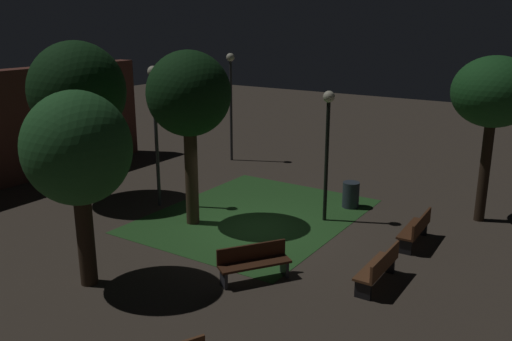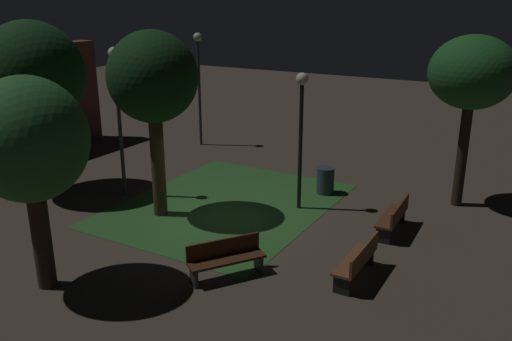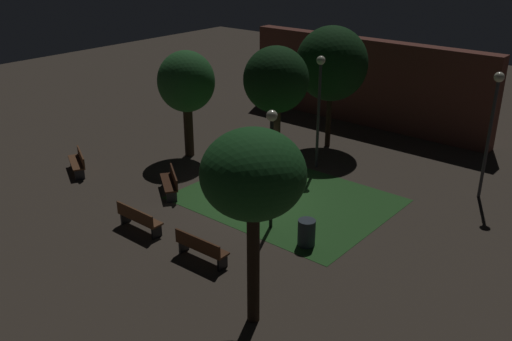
{
  "view_description": "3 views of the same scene",
  "coord_description": "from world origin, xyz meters",
  "px_view_note": "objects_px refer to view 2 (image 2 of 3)",
  "views": [
    {
      "loc": [
        -12.87,
        -8.3,
        6.2
      ],
      "look_at": [
        1.21,
        0.88,
        1.44
      ],
      "focal_mm": 37.6,
      "sensor_mm": 36.0,
      "label": 1
    },
    {
      "loc": [
        -11.98,
        -7.74,
        6.14
      ],
      "look_at": [
        0.58,
        -0.54,
        1.42
      ],
      "focal_mm": 37.17,
      "sensor_mm": 36.0,
      "label": 2
    },
    {
      "loc": [
        12.06,
        -14.5,
        9.19
      ],
      "look_at": [
        0.36,
        -0.46,
        1.41
      ],
      "focal_mm": 39.12,
      "sensor_mm": 36.0,
      "label": 3
    }
  ],
  "objects_px": {
    "bench_near_trees": "(226,257)",
    "trash_bin": "(325,181)",
    "bench_front_right": "(394,216)",
    "lamp_post_plaza_east": "(301,117)",
    "tree_right_canopy": "(472,74)",
    "tree_back_left": "(32,75)",
    "tree_near_wall": "(153,80)",
    "tree_lawn_side": "(28,142)",
    "bench_lawn_edge": "(358,260)",
    "lamp_post_near_wall": "(117,98)",
    "lamp_post_path_center": "(199,71)"
  },
  "relations": [
    {
      "from": "bench_near_trees",
      "to": "trash_bin",
      "type": "xyz_separation_m",
      "value": [
        6.22,
        0.13,
        -0.04
      ]
    },
    {
      "from": "bench_front_right",
      "to": "lamp_post_plaza_east",
      "type": "height_order",
      "value": "lamp_post_plaza_east"
    },
    {
      "from": "tree_right_canopy",
      "to": "tree_back_left",
      "type": "xyz_separation_m",
      "value": [
        -5.57,
        12.03,
        -0.17
      ]
    },
    {
      "from": "tree_near_wall",
      "to": "tree_lawn_side",
      "type": "distance_m",
      "value": 4.57
    },
    {
      "from": "bench_lawn_edge",
      "to": "tree_back_left",
      "type": "height_order",
      "value": "tree_back_left"
    },
    {
      "from": "tree_back_left",
      "to": "trash_bin",
      "type": "bearing_deg",
      "value": -61.09
    },
    {
      "from": "tree_right_canopy",
      "to": "lamp_post_near_wall",
      "type": "height_order",
      "value": "tree_right_canopy"
    },
    {
      "from": "lamp_post_path_center",
      "to": "lamp_post_plaza_east",
      "type": "bearing_deg",
      "value": -123.48
    },
    {
      "from": "bench_lawn_edge",
      "to": "tree_right_canopy",
      "type": "relative_size",
      "value": 0.35
    },
    {
      "from": "bench_front_right",
      "to": "tree_lawn_side",
      "type": "distance_m",
      "value": 9.36
    },
    {
      "from": "tree_back_left",
      "to": "trash_bin",
      "type": "xyz_separation_m",
      "value": [
        4.46,
        -8.08,
        -3.43
      ]
    },
    {
      "from": "tree_lawn_side",
      "to": "tree_right_canopy",
      "type": "height_order",
      "value": "tree_right_canopy"
    },
    {
      "from": "lamp_post_path_center",
      "to": "lamp_post_near_wall",
      "type": "distance_m",
      "value": 6.57
    },
    {
      "from": "tree_near_wall",
      "to": "lamp_post_near_wall",
      "type": "height_order",
      "value": "tree_near_wall"
    },
    {
      "from": "tree_near_wall",
      "to": "tree_right_canopy",
      "type": "height_order",
      "value": "tree_near_wall"
    },
    {
      "from": "bench_front_right",
      "to": "tree_near_wall",
      "type": "distance_m",
      "value": 7.61
    },
    {
      "from": "tree_near_wall",
      "to": "trash_bin",
      "type": "distance_m",
      "value": 6.48
    },
    {
      "from": "trash_bin",
      "to": "bench_front_right",
      "type": "bearing_deg",
      "value": -124.11
    },
    {
      "from": "bench_lawn_edge",
      "to": "tree_near_wall",
      "type": "height_order",
      "value": "tree_near_wall"
    },
    {
      "from": "tree_near_wall",
      "to": "tree_lawn_side",
      "type": "height_order",
      "value": "tree_near_wall"
    },
    {
      "from": "tree_near_wall",
      "to": "lamp_post_plaza_east",
      "type": "xyz_separation_m",
      "value": [
        2.47,
        -3.38,
        -1.15
      ]
    },
    {
      "from": "lamp_post_plaza_east",
      "to": "bench_front_right",
      "type": "bearing_deg",
      "value": -95.86
    },
    {
      "from": "tree_back_left",
      "to": "lamp_post_plaza_east",
      "type": "distance_m",
      "value": 8.45
    },
    {
      "from": "tree_lawn_side",
      "to": "tree_right_canopy",
      "type": "xyz_separation_m",
      "value": [
        9.67,
        -7.05,
        0.72
      ]
    },
    {
      "from": "trash_bin",
      "to": "lamp_post_path_center",
      "type": "bearing_deg",
      "value": 67.3
    },
    {
      "from": "tree_near_wall",
      "to": "lamp_post_plaza_east",
      "type": "distance_m",
      "value": 4.34
    },
    {
      "from": "lamp_post_plaza_east",
      "to": "tree_lawn_side",
      "type": "bearing_deg",
      "value": 157.28
    },
    {
      "from": "bench_near_trees",
      "to": "tree_right_canopy",
      "type": "height_order",
      "value": "tree_right_canopy"
    },
    {
      "from": "bench_lawn_edge",
      "to": "tree_near_wall",
      "type": "relative_size",
      "value": 0.34
    },
    {
      "from": "lamp_post_plaza_east",
      "to": "trash_bin",
      "type": "xyz_separation_m",
      "value": [
        1.6,
        -0.19,
        -2.4
      ]
    },
    {
      "from": "bench_near_trees",
      "to": "tree_back_left",
      "type": "height_order",
      "value": "tree_back_left"
    },
    {
      "from": "trash_bin",
      "to": "bench_lawn_edge",
      "type": "bearing_deg",
      "value": -149.71
    },
    {
      "from": "bench_front_right",
      "to": "lamp_post_plaza_east",
      "type": "xyz_separation_m",
      "value": [
        0.31,
        3.02,
        2.37
      ]
    },
    {
      "from": "tree_near_wall",
      "to": "lamp_post_near_wall",
      "type": "distance_m",
      "value": 2.28
    },
    {
      "from": "bench_lawn_edge",
      "to": "tree_back_left",
      "type": "distance_m",
      "value": 11.43
    },
    {
      "from": "bench_near_trees",
      "to": "lamp_post_near_wall",
      "type": "xyz_separation_m",
      "value": [
        2.81,
        5.74,
        2.73
      ]
    },
    {
      "from": "lamp_post_near_wall",
      "to": "trash_bin",
      "type": "distance_m",
      "value": 7.12
    },
    {
      "from": "bench_lawn_edge",
      "to": "tree_back_left",
      "type": "bearing_deg",
      "value": 88.06
    },
    {
      "from": "tree_right_canopy",
      "to": "lamp_post_near_wall",
      "type": "distance_m",
      "value": 10.6
    },
    {
      "from": "lamp_post_path_center",
      "to": "tree_back_left",
      "type": "bearing_deg",
      "value": 172.62
    },
    {
      "from": "bench_front_right",
      "to": "lamp_post_path_center",
      "type": "distance_m",
      "value": 11.42
    },
    {
      "from": "lamp_post_near_wall",
      "to": "tree_back_left",
      "type": "bearing_deg",
      "value": 113.01
    },
    {
      "from": "tree_back_left",
      "to": "lamp_post_path_center",
      "type": "height_order",
      "value": "tree_back_left"
    },
    {
      "from": "bench_front_right",
      "to": "bench_near_trees",
      "type": "xyz_separation_m",
      "value": [
        -4.31,
        2.69,
        0.0
      ]
    },
    {
      "from": "bench_front_right",
      "to": "bench_near_trees",
      "type": "bearing_deg",
      "value": 148.0
    },
    {
      "from": "tree_back_left",
      "to": "lamp_post_near_wall",
      "type": "xyz_separation_m",
      "value": [
        1.05,
        -2.48,
        -0.66
      ]
    },
    {
      "from": "bench_near_trees",
      "to": "lamp_post_path_center",
      "type": "relative_size",
      "value": 0.37
    },
    {
      "from": "bench_near_trees",
      "to": "tree_lawn_side",
      "type": "relative_size",
      "value": 0.37
    },
    {
      "from": "tree_lawn_side",
      "to": "trash_bin",
      "type": "bearing_deg",
      "value": -19.95
    },
    {
      "from": "lamp_post_path_center",
      "to": "lamp_post_near_wall",
      "type": "height_order",
      "value": "lamp_post_path_center"
    }
  ]
}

